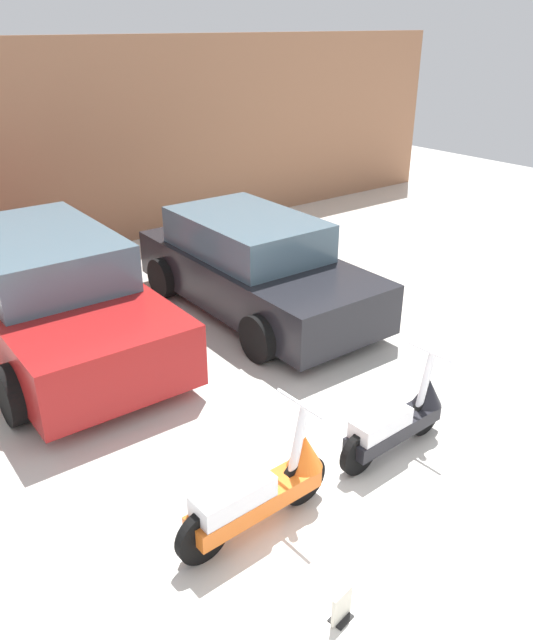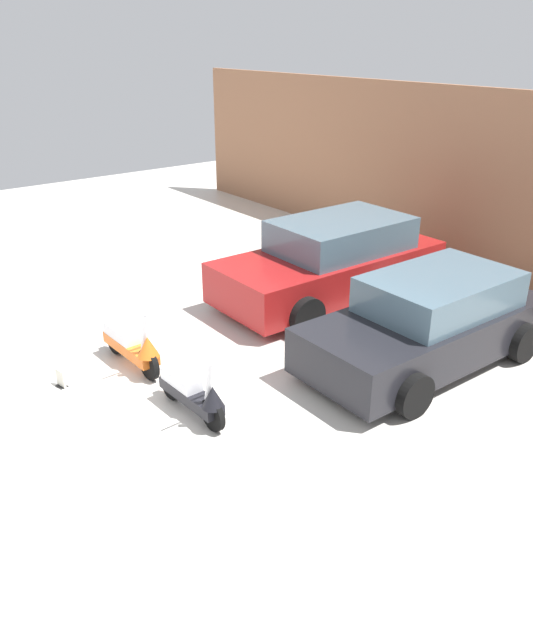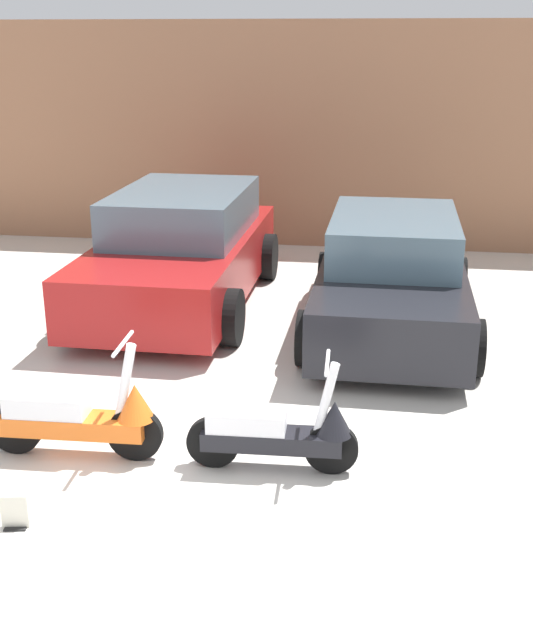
# 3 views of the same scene
# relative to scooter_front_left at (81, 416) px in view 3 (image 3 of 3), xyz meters

# --- Properties ---
(ground_plane) EXTENTS (28.00, 28.00, 0.00)m
(ground_plane) POSITION_rel_scooter_front_left_xyz_m (0.80, -0.86, -0.38)
(ground_plane) COLOR silver
(wall_back) EXTENTS (19.60, 0.12, 3.64)m
(wall_back) POSITION_rel_scooter_front_left_xyz_m (0.80, 7.60, 1.45)
(wall_back) COLOR #9E6B4C
(wall_back) RESTS_ON ground_plane
(scooter_front_left) EXTENTS (1.52, 0.55, 1.06)m
(scooter_front_left) POSITION_rel_scooter_front_left_xyz_m (0.00, 0.00, 0.00)
(scooter_front_left) COLOR black
(scooter_front_left) RESTS_ON ground_plane
(scooter_front_right) EXTENTS (1.41, 0.51, 0.99)m
(scooter_front_right) POSITION_rel_scooter_front_left_xyz_m (1.68, 0.01, -0.03)
(scooter_front_right) COLOR black
(scooter_front_right) RESTS_ON ground_plane
(car_rear_left) EXTENTS (2.18, 4.42, 1.49)m
(car_rear_left) POSITION_rel_scooter_front_left_xyz_m (-0.17, 4.21, 0.34)
(car_rear_left) COLOR maroon
(car_rear_left) RESTS_ON ground_plane
(car_rear_center) EXTENTS (2.00, 4.05, 1.37)m
(car_rear_center) POSITION_rel_scooter_front_left_xyz_m (2.58, 3.58, 0.28)
(car_rear_center) COLOR black
(car_rear_center) RESTS_ON ground_plane
(placard_near_left_scooter) EXTENTS (0.20, 0.14, 0.26)m
(placard_near_left_scooter) POSITION_rel_scooter_front_left_xyz_m (-0.12, -1.08, -0.26)
(placard_near_left_scooter) COLOR black
(placard_near_left_scooter) RESTS_ON ground_plane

